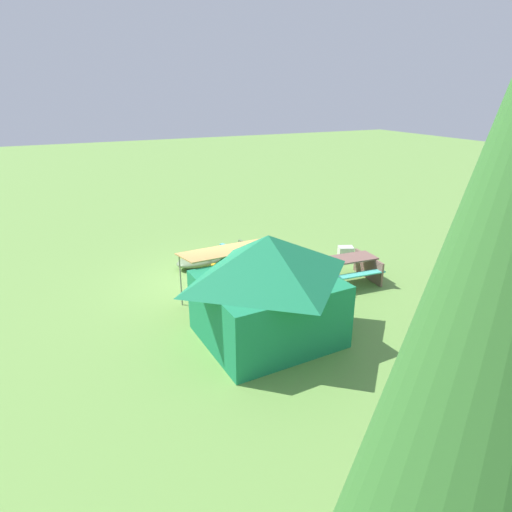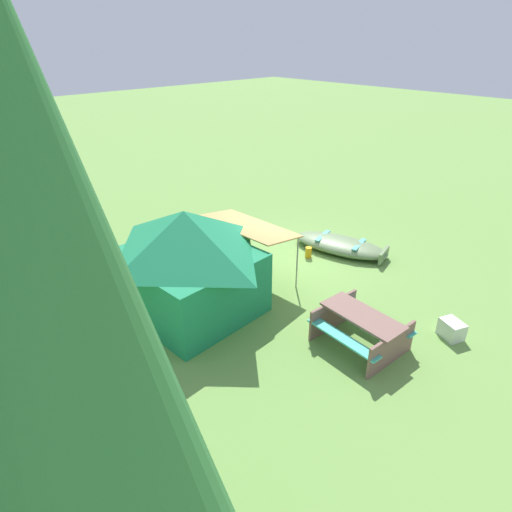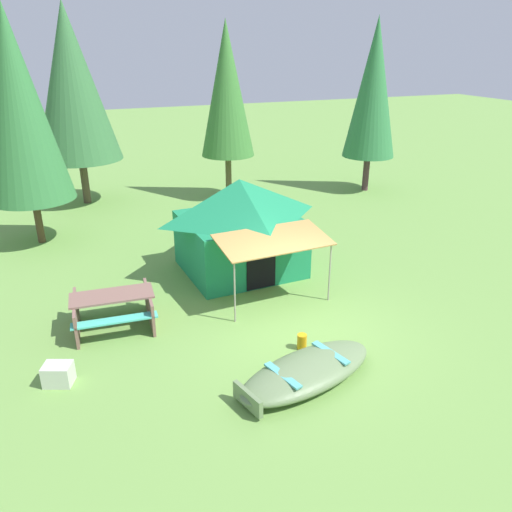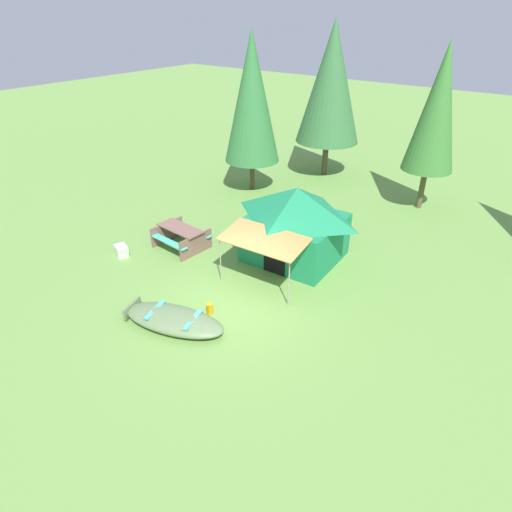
{
  "view_description": "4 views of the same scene",
  "coord_description": "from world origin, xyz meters",
  "px_view_note": "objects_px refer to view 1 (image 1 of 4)",
  "views": [
    {
      "loc": [
        3.78,
        11.17,
        5.31
      ],
      "look_at": [
        -1.03,
        0.97,
        1.02
      ],
      "focal_mm": 30.73,
      "sensor_mm": 36.0,
      "label": 1
    },
    {
      "loc": [
        -7.42,
        8.08,
        5.79
      ],
      "look_at": [
        -0.27,
        1.37,
        0.71
      ],
      "focal_mm": 30.45,
      "sensor_mm": 36.0,
      "label": 2
    },
    {
      "loc": [
        -4.37,
        -8.22,
        5.59
      ],
      "look_at": [
        -0.55,
        1.34,
        1.24
      ],
      "focal_mm": 35.76,
      "sensor_mm": 36.0,
      "label": 3
    },
    {
      "loc": [
        6.45,
        -7.65,
        7.41
      ],
      "look_at": [
        -0.3,
        1.41,
        0.9
      ],
      "focal_mm": 31.01,
      "sensor_mm": 36.0,
      "label": 4
    }
  ],
  "objects_px": {
    "beached_rowboat": "(215,255)",
    "fuel_can": "(214,269)",
    "canvas_cabin_tent": "(267,286)",
    "cooler_box": "(346,252)",
    "pine_tree_back_right": "(502,358)",
    "picnic_table": "(347,267)"
  },
  "relations": [
    {
      "from": "cooler_box",
      "to": "pine_tree_back_right",
      "type": "distance_m",
      "value": 12.54
    },
    {
      "from": "beached_rowboat",
      "to": "picnic_table",
      "type": "distance_m",
      "value": 4.33
    },
    {
      "from": "canvas_cabin_tent",
      "to": "picnic_table",
      "type": "relative_size",
      "value": 2.28
    },
    {
      "from": "beached_rowboat",
      "to": "canvas_cabin_tent",
      "type": "xyz_separation_m",
      "value": [
        0.58,
        4.95,
        1.06
      ]
    },
    {
      "from": "beached_rowboat",
      "to": "pine_tree_back_right",
      "type": "height_order",
      "value": "pine_tree_back_right"
    },
    {
      "from": "picnic_table",
      "to": "cooler_box",
      "type": "distance_m",
      "value": 2.04
    },
    {
      "from": "picnic_table",
      "to": "pine_tree_back_right",
      "type": "bearing_deg",
      "value": 56.94
    },
    {
      "from": "beached_rowboat",
      "to": "fuel_can",
      "type": "xyz_separation_m",
      "value": [
        0.4,
        0.97,
        -0.06
      ]
    },
    {
      "from": "canvas_cabin_tent",
      "to": "cooler_box",
      "type": "distance_m",
      "value": 5.86
    },
    {
      "from": "canvas_cabin_tent",
      "to": "cooler_box",
      "type": "bearing_deg",
      "value": -143.98
    },
    {
      "from": "fuel_can",
      "to": "pine_tree_back_right",
      "type": "height_order",
      "value": "pine_tree_back_right"
    },
    {
      "from": "canvas_cabin_tent",
      "to": "pine_tree_back_right",
      "type": "xyz_separation_m",
      "value": [
        1.94,
        6.58,
        2.71
      ]
    },
    {
      "from": "canvas_cabin_tent",
      "to": "cooler_box",
      "type": "relative_size",
      "value": 8.38
    },
    {
      "from": "canvas_cabin_tent",
      "to": "pine_tree_back_right",
      "type": "relative_size",
      "value": 0.64
    },
    {
      "from": "pine_tree_back_right",
      "to": "picnic_table",
      "type": "bearing_deg",
      "value": -123.06
    },
    {
      "from": "beached_rowboat",
      "to": "pine_tree_back_right",
      "type": "xyz_separation_m",
      "value": [
        2.51,
        11.53,
        3.76
      ]
    },
    {
      "from": "picnic_table",
      "to": "pine_tree_back_right",
      "type": "relative_size",
      "value": 0.28
    },
    {
      "from": "picnic_table",
      "to": "cooler_box",
      "type": "bearing_deg",
      "value": -125.72
    },
    {
      "from": "beached_rowboat",
      "to": "cooler_box",
      "type": "distance_m",
      "value": 4.37
    },
    {
      "from": "cooler_box",
      "to": "picnic_table",
      "type": "bearing_deg",
      "value": 54.28
    },
    {
      "from": "pine_tree_back_right",
      "to": "fuel_can",
      "type": "bearing_deg",
      "value": -101.34
    },
    {
      "from": "cooler_box",
      "to": "fuel_can",
      "type": "distance_m",
      "value": 4.52
    }
  ]
}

